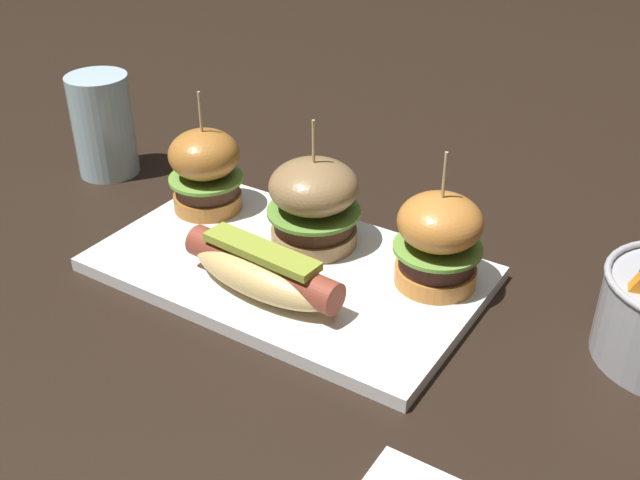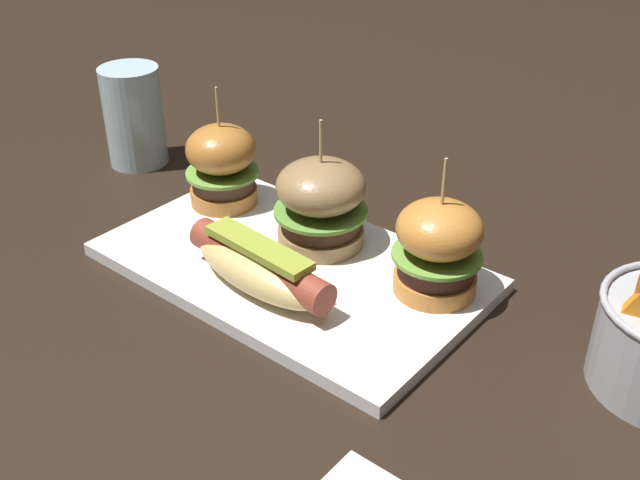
{
  "view_description": "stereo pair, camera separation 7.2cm",
  "coord_description": "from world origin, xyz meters",
  "px_view_note": "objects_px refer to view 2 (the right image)",
  "views": [
    {
      "loc": [
        0.37,
        -0.52,
        0.43
      ],
      "look_at": [
        0.04,
        0.0,
        0.05
      ],
      "focal_mm": 42.24,
      "sensor_mm": 36.0,
      "label": 1
    },
    {
      "loc": [
        0.43,
        -0.48,
        0.43
      ],
      "look_at": [
        0.04,
        0.0,
        0.05
      ],
      "focal_mm": 42.24,
      "sensor_mm": 36.0,
      "label": 2
    }
  ],
  "objects_px": {
    "hot_dog": "(259,267)",
    "slider_right": "(438,247)",
    "slider_center": "(321,203)",
    "platter_main": "(291,267)",
    "slider_left": "(222,164)",
    "water_glass": "(134,116)"
  },
  "relations": [
    {
      "from": "hot_dog",
      "to": "slider_right",
      "type": "relative_size",
      "value": 1.25
    },
    {
      "from": "hot_dog",
      "to": "slider_center",
      "type": "distance_m",
      "value": 0.1
    },
    {
      "from": "platter_main",
      "to": "hot_dog",
      "type": "relative_size",
      "value": 2.21
    },
    {
      "from": "platter_main",
      "to": "hot_dog",
      "type": "distance_m",
      "value": 0.06
    },
    {
      "from": "slider_left",
      "to": "slider_right",
      "type": "height_order",
      "value": "same"
    },
    {
      "from": "platter_main",
      "to": "slider_left",
      "type": "xyz_separation_m",
      "value": [
        -0.14,
        0.05,
        0.06
      ]
    },
    {
      "from": "slider_left",
      "to": "slider_center",
      "type": "relative_size",
      "value": 1.01
    },
    {
      "from": "hot_dog",
      "to": "slider_center",
      "type": "relative_size",
      "value": 1.26
    },
    {
      "from": "water_glass",
      "to": "platter_main",
      "type": "bearing_deg",
      "value": -12.36
    },
    {
      "from": "platter_main",
      "to": "water_glass",
      "type": "height_order",
      "value": "water_glass"
    },
    {
      "from": "hot_dog",
      "to": "slider_left",
      "type": "bearing_deg",
      "value": 146.51
    },
    {
      "from": "hot_dog",
      "to": "slider_left",
      "type": "xyz_separation_m",
      "value": [
        -0.15,
        0.1,
        0.02
      ]
    },
    {
      "from": "platter_main",
      "to": "slider_right",
      "type": "height_order",
      "value": "slider_right"
    },
    {
      "from": "platter_main",
      "to": "slider_left",
      "type": "relative_size",
      "value": 2.76
    },
    {
      "from": "hot_dog",
      "to": "slider_right",
      "type": "distance_m",
      "value": 0.17
    },
    {
      "from": "water_glass",
      "to": "slider_left",
      "type": "bearing_deg",
      "value": -7.87
    },
    {
      "from": "platter_main",
      "to": "slider_center",
      "type": "xyz_separation_m",
      "value": [
        0.0,
        0.05,
        0.05
      ]
    },
    {
      "from": "hot_dog",
      "to": "slider_center",
      "type": "xyz_separation_m",
      "value": [
        -0.01,
        0.1,
        0.02
      ]
    },
    {
      "from": "platter_main",
      "to": "slider_center",
      "type": "height_order",
      "value": "slider_center"
    },
    {
      "from": "platter_main",
      "to": "water_glass",
      "type": "bearing_deg",
      "value": 167.64
    },
    {
      "from": "slider_left",
      "to": "water_glass",
      "type": "relative_size",
      "value": 1.09
    },
    {
      "from": "hot_dog",
      "to": "platter_main",
      "type": "bearing_deg",
      "value": 98.22
    }
  ]
}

